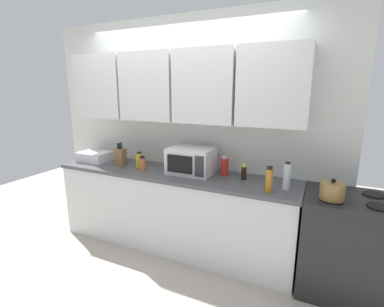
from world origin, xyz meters
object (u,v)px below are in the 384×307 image
at_px(dish_rack, 95,156).
at_px(bottle_amber_vinegar, 269,180).
at_px(kettle, 332,191).
at_px(microwave, 191,161).
at_px(knife_block, 121,156).
at_px(bottle_yellow_mustard, 139,160).
at_px(stove_range, 346,245).
at_px(bottle_soy_dark, 244,172).
at_px(bottle_clear_tall, 287,176).
at_px(bottle_red_sauce, 224,166).
at_px(bottle_spice_jar, 142,164).

relative_size(dish_rack, bottle_amber_vinegar, 1.59).
relative_size(kettle, microwave, 0.41).
xyz_separation_m(knife_block, bottle_yellow_mustard, (0.26, 0.01, -0.02)).
distance_m(stove_range, bottle_soy_dark, 1.11).
relative_size(bottle_soy_dark, bottle_clear_tall, 0.63).
xyz_separation_m(dish_rack, bottle_soy_dark, (1.92, 0.07, 0.02)).
xyz_separation_m(microwave, bottle_amber_vinegar, (0.87, -0.23, -0.03)).
bearing_deg(knife_block, bottle_red_sauce, 5.87).
height_order(microwave, bottle_red_sauce, microwave).
height_order(bottle_amber_vinegar, bottle_yellow_mustard, bottle_amber_vinegar).
relative_size(stove_range, bottle_red_sauce, 4.36).
bearing_deg(bottle_yellow_mustard, bottle_soy_dark, 2.79).
relative_size(microwave, dish_rack, 1.26).
distance_m(stove_range, kettle, 0.58).
relative_size(bottle_amber_vinegar, bottle_spice_jar, 1.42).
relative_size(dish_rack, bottle_red_sauce, 1.82).
distance_m(dish_rack, bottle_soy_dark, 1.92).
bearing_deg(bottle_soy_dark, bottle_red_sauce, 165.51).
height_order(stove_range, bottle_spice_jar, bottle_spice_jar).
distance_m(microwave, bottle_clear_tall, 1.01).
xyz_separation_m(stove_range, bottle_red_sauce, (-1.20, 0.14, 0.55)).
bearing_deg(bottle_clear_tall, knife_block, 178.95).
height_order(microwave, bottle_amber_vinegar, microwave).
bearing_deg(microwave, stove_range, -2.46).
height_order(microwave, bottle_clear_tall, microwave).
bearing_deg(bottle_soy_dark, dish_rack, -178.03).
height_order(microwave, dish_rack, microwave).
xyz_separation_m(stove_range, knife_block, (-2.47, 0.01, 0.55)).
bearing_deg(microwave, bottle_amber_vinegar, -14.75).
bearing_deg(bottle_yellow_mustard, knife_block, -177.40).
relative_size(stove_range, kettle, 4.68).
height_order(bottle_spice_jar, bottle_soy_dark, bottle_spice_jar).
height_order(bottle_amber_vinegar, bottle_clear_tall, bottle_clear_tall).
bearing_deg(bottle_red_sauce, bottle_clear_tall, -14.27).
xyz_separation_m(microwave, dish_rack, (-1.34, -0.05, -0.08)).
relative_size(bottle_spice_jar, bottle_soy_dark, 1.03).
bearing_deg(dish_rack, bottle_spice_jar, -6.96).
xyz_separation_m(bottle_yellow_mustard, bottle_clear_tall, (1.66, -0.05, 0.04)).
bearing_deg(stove_range, bottle_soy_dark, 174.95).
bearing_deg(stove_range, kettle, -140.53).
distance_m(stove_range, knife_block, 2.53).
bearing_deg(knife_block, bottle_yellow_mustard, 2.60).
xyz_separation_m(dish_rack, bottle_spice_jar, (0.79, -0.10, 0.02)).
bearing_deg(bottle_soy_dark, bottle_yellow_mustard, -177.21).
xyz_separation_m(bottle_spice_jar, bottle_clear_tall, (1.55, 0.06, 0.05)).
xyz_separation_m(dish_rack, bottle_red_sauce, (1.69, 0.12, 0.04)).
xyz_separation_m(stove_range, bottle_spice_jar, (-2.09, -0.08, 0.53)).
bearing_deg(microwave, knife_block, -176.69).
distance_m(knife_block, bottle_red_sauce, 1.28).
distance_m(bottle_spice_jar, bottle_red_sauce, 0.92).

